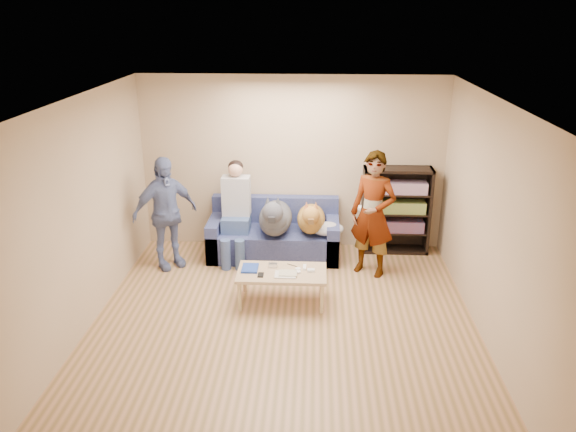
# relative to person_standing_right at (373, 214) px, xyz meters

# --- Properties ---
(ground) EXTENTS (5.00, 5.00, 0.00)m
(ground) POSITION_rel_person_standing_right_xyz_m (-1.13, -1.55, -0.87)
(ground) COLOR olive
(ground) RESTS_ON ground
(ceiling) EXTENTS (5.00, 5.00, 0.00)m
(ceiling) POSITION_rel_person_standing_right_xyz_m (-1.13, -1.55, 1.73)
(ceiling) COLOR white
(ceiling) RESTS_ON ground
(wall_back) EXTENTS (4.50, 0.00, 4.50)m
(wall_back) POSITION_rel_person_standing_right_xyz_m (-1.13, 0.95, 0.43)
(wall_back) COLOR tan
(wall_back) RESTS_ON ground
(wall_front) EXTENTS (4.50, 0.00, 4.50)m
(wall_front) POSITION_rel_person_standing_right_xyz_m (-1.13, -4.05, 0.43)
(wall_front) COLOR tan
(wall_front) RESTS_ON ground
(wall_left) EXTENTS (0.00, 5.00, 5.00)m
(wall_left) POSITION_rel_person_standing_right_xyz_m (-3.38, -1.55, 0.43)
(wall_left) COLOR tan
(wall_left) RESTS_ON ground
(wall_right) EXTENTS (0.00, 5.00, 5.00)m
(wall_right) POSITION_rel_person_standing_right_xyz_m (1.12, -1.55, 0.43)
(wall_right) COLOR tan
(wall_right) RESTS_ON ground
(blanket) EXTENTS (0.47, 0.40, 0.16)m
(blanket) POSITION_rel_person_standing_right_xyz_m (-0.60, 0.33, -0.35)
(blanket) COLOR #A6A6AA
(blanket) RESTS_ON sofa
(person_standing_right) EXTENTS (0.75, 0.67, 1.73)m
(person_standing_right) POSITION_rel_person_standing_right_xyz_m (0.00, 0.00, 0.00)
(person_standing_right) COLOR gray
(person_standing_right) RESTS_ON ground
(person_standing_left) EXTENTS (0.98, 0.89, 1.61)m
(person_standing_left) POSITION_rel_person_standing_right_xyz_m (-2.86, 0.07, -0.06)
(person_standing_left) COLOR #707CB3
(person_standing_left) RESTS_ON ground
(held_controller) EXTENTS (0.06, 0.12, 0.03)m
(held_controller) POSITION_rel_person_standing_right_xyz_m (-0.20, -0.20, 0.16)
(held_controller) COLOR white
(held_controller) RESTS_ON person_standing_right
(notebook_blue) EXTENTS (0.20, 0.26, 0.03)m
(notebook_blue) POSITION_rel_person_standing_right_xyz_m (-1.58, -0.84, -0.43)
(notebook_blue) COLOR #1C3A9A
(notebook_blue) RESTS_ON coffee_table
(papers) EXTENTS (0.26, 0.20, 0.02)m
(papers) POSITION_rel_person_standing_right_xyz_m (-1.13, -0.99, -0.44)
(papers) COLOR silver
(papers) RESTS_ON coffee_table
(magazine) EXTENTS (0.22, 0.17, 0.01)m
(magazine) POSITION_rel_person_standing_right_xyz_m (-1.10, -0.97, -0.42)
(magazine) COLOR #C1B99A
(magazine) RESTS_ON coffee_table
(camera_silver) EXTENTS (0.11, 0.06, 0.05)m
(camera_silver) POSITION_rel_person_standing_right_xyz_m (-1.30, -0.77, -0.42)
(camera_silver) COLOR silver
(camera_silver) RESTS_ON coffee_table
(controller_a) EXTENTS (0.04, 0.13, 0.03)m
(controller_a) POSITION_rel_person_standing_right_xyz_m (-0.90, -0.79, -0.43)
(controller_a) COLOR white
(controller_a) RESTS_ON coffee_table
(controller_b) EXTENTS (0.09, 0.06, 0.03)m
(controller_b) POSITION_rel_person_standing_right_xyz_m (-0.82, -0.87, -0.43)
(controller_b) COLOR white
(controller_b) RESTS_ON coffee_table
(headphone_cup_a) EXTENTS (0.07, 0.07, 0.02)m
(headphone_cup_a) POSITION_rel_person_standing_right_xyz_m (-0.98, -0.91, -0.44)
(headphone_cup_a) COLOR white
(headphone_cup_a) RESTS_ON coffee_table
(headphone_cup_b) EXTENTS (0.07, 0.07, 0.02)m
(headphone_cup_b) POSITION_rel_person_standing_right_xyz_m (-0.98, -0.83, -0.44)
(headphone_cup_b) COLOR white
(headphone_cup_b) RESTS_ON coffee_table
(pen_orange) EXTENTS (0.13, 0.06, 0.01)m
(pen_orange) POSITION_rel_person_standing_right_xyz_m (-1.20, -1.05, -0.44)
(pen_orange) COLOR orange
(pen_orange) RESTS_ON coffee_table
(pen_black) EXTENTS (0.13, 0.08, 0.01)m
(pen_black) POSITION_rel_person_standing_right_xyz_m (-1.06, -0.71, -0.44)
(pen_black) COLOR black
(pen_black) RESTS_ON coffee_table
(wallet) EXTENTS (0.07, 0.12, 0.02)m
(wallet) POSITION_rel_person_standing_right_xyz_m (-1.43, -1.01, -0.44)
(wallet) COLOR black
(wallet) RESTS_ON coffee_table
(sofa) EXTENTS (1.90, 0.85, 0.82)m
(sofa) POSITION_rel_person_standing_right_xyz_m (-1.38, 0.55, -0.58)
(sofa) COLOR #515B93
(sofa) RESTS_ON ground
(person_seated) EXTENTS (0.40, 0.73, 1.47)m
(person_seated) POSITION_rel_person_standing_right_xyz_m (-1.92, 0.42, -0.09)
(person_seated) COLOR #3E5F8A
(person_seated) RESTS_ON sofa
(dog_gray) EXTENTS (0.48, 1.28, 0.69)m
(dog_gray) POSITION_rel_person_standing_right_xyz_m (-1.35, 0.33, -0.19)
(dog_gray) COLOR #494C53
(dog_gray) RESTS_ON sofa
(dog_tan) EXTENTS (0.41, 1.16, 0.59)m
(dog_tan) POSITION_rel_person_standing_right_xyz_m (-0.83, 0.41, -0.23)
(dog_tan) COLOR #A87833
(dog_tan) RESTS_ON sofa
(coffee_table) EXTENTS (1.10, 0.60, 0.42)m
(coffee_table) POSITION_rel_person_standing_right_xyz_m (-1.18, -0.89, -0.49)
(coffee_table) COLOR tan
(coffee_table) RESTS_ON ground
(bookshelf) EXTENTS (1.00, 0.34, 1.30)m
(bookshelf) POSITION_rel_person_standing_right_xyz_m (0.42, 0.78, -0.19)
(bookshelf) COLOR black
(bookshelf) RESTS_ON ground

